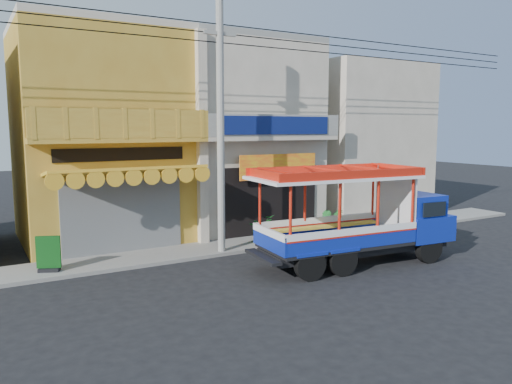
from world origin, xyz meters
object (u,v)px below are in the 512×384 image
songthaew_truck (368,217)px  potted_plant_c (338,221)px  potted_plant_b (327,221)px  utility_pole (224,111)px  potted_plant_a (261,228)px  green_sign (49,257)px

songthaew_truck → potted_plant_c: songthaew_truck is taller
songthaew_truck → potted_plant_b: 4.47m
utility_pole → potted_plant_a: (1.78, 0.51, -4.39)m
utility_pole → potted_plant_a: size_ratio=26.84×
green_sign → potted_plant_c: size_ratio=1.21×
songthaew_truck → potted_plant_b: (1.55, 4.08, -0.98)m
potted_plant_a → songthaew_truck: bearing=-85.1°
potted_plant_a → potted_plant_b: bearing=-16.6°
green_sign → utility_pole: bearing=-3.8°
green_sign → potted_plant_a: green_sign is taller
utility_pole → green_sign: bearing=176.2°
utility_pole → potted_plant_c: bearing=5.9°
utility_pole → potted_plant_b: 6.81m
utility_pole → potted_plant_c: (5.59, 0.58, -4.46)m
songthaew_truck → potted_plant_c: (2.04, 3.99, -0.98)m
songthaew_truck → potted_plant_a: songthaew_truck is taller
utility_pole → potted_plant_b: size_ratio=31.24×
utility_pole → potted_plant_c: 7.18m
potted_plant_b → potted_plant_a: bearing=77.4°
utility_pole → potted_plant_a: utility_pole is taller
potted_plant_c → songthaew_truck: bearing=-29.9°
utility_pole → potted_plant_b: (5.10, 0.67, -4.46)m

